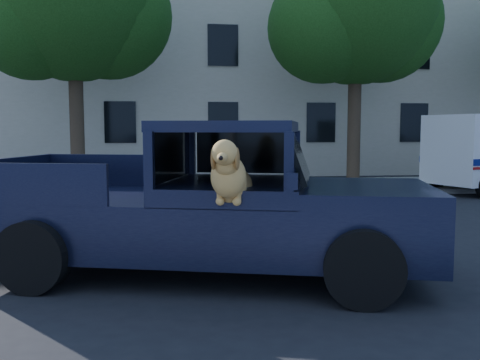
{
  "coord_description": "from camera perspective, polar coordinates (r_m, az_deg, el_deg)",
  "views": [
    {
      "loc": [
        -1.23,
        -7.69,
        1.97
      ],
      "look_at": [
        -0.32,
        -1.02,
        1.31
      ],
      "focal_mm": 40.0,
      "sensor_mm": 36.0,
      "label": 1
    }
  ],
  "objects": [
    {
      "name": "ground",
      "position": [
        8.03,
        1.27,
        -8.63
      ],
      "size": [
        120.0,
        120.0,
        0.0
      ],
      "primitive_type": "plane",
      "color": "black",
      "rests_on": "ground"
    },
    {
      "name": "far_sidewalk",
      "position": [
        17.04,
        -3.62,
        -0.84
      ],
      "size": [
        60.0,
        4.0,
        0.15
      ],
      "primitive_type": "cube",
      "color": "gray",
      "rests_on": "ground"
    },
    {
      "name": "lane_stripes",
      "position": [
        11.72,
        8.34,
        -4.15
      ],
      "size": [
        21.6,
        0.14,
        0.01
      ],
      "primitive_type": null,
      "color": "silver",
      "rests_on": "ground"
    },
    {
      "name": "street_tree_left",
      "position": [
        17.92,
        -17.22,
        17.37
      ],
      "size": [
        6.0,
        5.2,
        8.6
      ],
      "color": "#332619",
      "rests_on": "ground"
    },
    {
      "name": "street_tree_mid",
      "position": [
        18.79,
        12.37,
        16.92
      ],
      "size": [
        6.0,
        5.2,
        8.6
      ],
      "color": "#332619",
      "rests_on": "ground"
    },
    {
      "name": "building_main",
      "position": [
        24.69,
        2.14,
        11.43
      ],
      "size": [
        26.0,
        6.0,
        9.0
      ],
      "primitive_type": "cube",
      "color": "beige",
      "rests_on": "ground"
    },
    {
      "name": "pickup_truck",
      "position": [
        7.2,
        -3.97,
        -4.65
      ],
      "size": [
        6.12,
        3.74,
        2.05
      ],
      "rotation": [
        0.0,
        0.0,
        -0.28
      ],
      "color": "black",
      "rests_on": "ground"
    }
  ]
}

